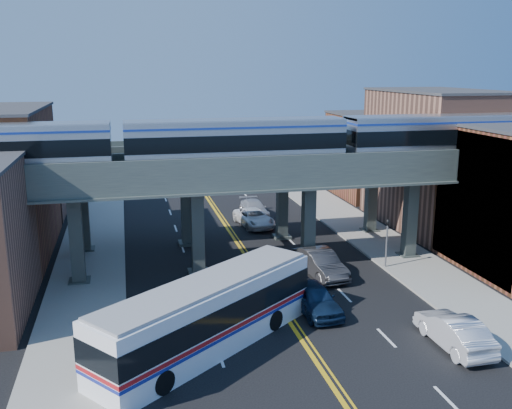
% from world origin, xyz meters
% --- Properties ---
extents(ground, '(120.00, 120.00, 0.00)m').
position_xyz_m(ground, '(0.00, 0.00, 0.00)').
color(ground, black).
rests_on(ground, ground).
extents(sidewalk_west, '(5.00, 70.00, 0.16)m').
position_xyz_m(sidewalk_west, '(-11.50, 10.00, 0.08)').
color(sidewalk_west, gray).
rests_on(sidewalk_west, ground).
extents(sidewalk_east, '(5.00, 70.00, 0.16)m').
position_xyz_m(sidewalk_east, '(11.50, 10.00, 0.08)').
color(sidewalk_east, gray).
rests_on(sidewalk_east, ground).
extents(building_west_c, '(8.00, 10.00, 8.00)m').
position_xyz_m(building_west_c, '(-18.50, 29.00, 4.00)').
color(building_west_c, brown).
rests_on(building_west_c, ground).
extents(building_east_b, '(8.00, 14.00, 12.00)m').
position_xyz_m(building_east_b, '(18.50, 16.00, 6.00)').
color(building_east_b, brown).
rests_on(building_east_b, ground).
extents(building_east_c, '(8.00, 10.00, 9.00)m').
position_xyz_m(building_east_c, '(18.50, 29.00, 4.50)').
color(building_east_c, brown).
rests_on(building_east_c, ground).
extents(mural_panel, '(0.10, 9.50, 9.50)m').
position_xyz_m(mural_panel, '(14.55, 4.00, 4.75)').
color(mural_panel, teal).
rests_on(mural_panel, ground).
extents(elevated_viaduct_near, '(52.00, 3.60, 7.40)m').
position_xyz_m(elevated_viaduct_near, '(0.00, 8.00, 6.47)').
color(elevated_viaduct_near, '#3B4541').
rests_on(elevated_viaduct_near, ground).
extents(elevated_viaduct_far, '(52.00, 3.60, 7.40)m').
position_xyz_m(elevated_viaduct_far, '(0.00, 15.00, 6.47)').
color(elevated_viaduct_far, '#3B4541').
rests_on(elevated_viaduct_far, ground).
extents(transit_train, '(45.77, 2.87, 3.34)m').
position_xyz_m(transit_train, '(-1.27, 8.00, 9.21)').
color(transit_train, black).
rests_on(transit_train, elevated_viaduct_near).
extents(stop_sign, '(0.76, 0.09, 2.63)m').
position_xyz_m(stop_sign, '(0.30, 3.00, 1.76)').
color(stop_sign, slate).
rests_on(stop_sign, ground).
extents(traffic_signal, '(0.15, 0.18, 4.10)m').
position_xyz_m(traffic_signal, '(9.20, 6.00, 2.30)').
color(traffic_signal, slate).
rests_on(traffic_signal, ground).
extents(transit_bus, '(12.56, 10.77, 3.51)m').
position_xyz_m(transit_bus, '(-4.92, -2.96, 1.80)').
color(transit_bus, white).
rests_on(transit_bus, ground).
extents(car_lane_a, '(2.48, 5.25, 1.74)m').
position_xyz_m(car_lane_a, '(1.80, 0.09, 0.87)').
color(car_lane_a, '#10223E').
rests_on(car_lane_a, ground).
extents(car_lane_b, '(2.57, 5.64, 1.79)m').
position_xyz_m(car_lane_b, '(4.19, 5.73, 0.90)').
color(car_lane_b, '#29292B').
rests_on(car_lane_b, ground).
extents(car_lane_c, '(3.22, 5.74, 1.51)m').
position_xyz_m(car_lane_c, '(2.55, 19.26, 0.76)').
color(car_lane_c, white).
rests_on(car_lane_c, ground).
extents(car_lane_d, '(2.20, 5.28, 1.53)m').
position_xyz_m(car_lane_d, '(3.31, 22.53, 0.76)').
color(car_lane_d, '#9F9FA4').
rests_on(car_lane_d, ground).
extents(car_parked_curb, '(1.88, 5.25, 1.72)m').
position_xyz_m(car_parked_curb, '(7.42, -5.66, 0.86)').
color(car_parked_curb, silver).
rests_on(car_parked_curb, ground).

